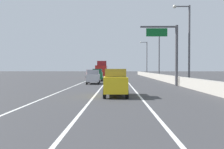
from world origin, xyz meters
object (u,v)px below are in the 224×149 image
(car_silver_4, at_px, (93,77))
(lamp_post_right_fourth, at_px, (146,56))
(overhead_sign_gantry, at_px, (171,48))
(car_green_0, at_px, (97,75))
(car_white_1, at_px, (90,74))
(car_gray_3, at_px, (105,72))
(lamp_post_right_second, at_px, (187,39))
(car_yellow_2, at_px, (115,83))
(box_truck, at_px, (102,70))
(lamp_post_right_third, at_px, (158,51))

(car_silver_4, bearing_deg, lamp_post_right_fourth, 74.22)
(overhead_sign_gantry, relative_size, car_green_0, 1.78)
(car_white_1, height_order, car_gray_3, car_gray_3)
(lamp_post_right_second, distance_m, car_yellow_2, 16.27)
(lamp_post_right_second, distance_m, car_silver_4, 13.61)
(lamp_post_right_second, bearing_deg, lamp_post_right_fourth, 90.20)
(lamp_post_right_second, xyz_separation_m, car_silver_4, (-11.90, 4.57, -4.76))
(overhead_sign_gantry, distance_m, car_silver_4, 11.46)
(overhead_sign_gantry, bearing_deg, box_truck, 109.41)
(lamp_post_right_second, xyz_separation_m, box_truck, (-12.08, 29.03, -3.94))
(car_green_0, bearing_deg, overhead_sign_gantry, -52.59)
(overhead_sign_gantry, bearing_deg, lamp_post_right_second, -8.41)
(overhead_sign_gantry, height_order, lamp_post_right_third, lamp_post_right_third)
(lamp_post_right_third, height_order, box_truck, lamp_post_right_third)
(overhead_sign_gantry, height_order, lamp_post_right_fourth, lamp_post_right_fourth)
(lamp_post_right_fourth, bearing_deg, car_gray_3, 157.24)
(car_white_1, relative_size, box_truck, 0.57)
(lamp_post_right_third, bearing_deg, car_gray_3, 113.08)
(lamp_post_right_second, xyz_separation_m, car_white_1, (-14.98, 31.86, -4.76))
(car_green_0, height_order, car_gray_3, car_green_0)
(lamp_post_right_second, xyz_separation_m, car_gray_3, (-12.12, 51.13, -4.71))
(car_green_0, bearing_deg, car_silver_4, -89.81)
(lamp_post_right_second, relative_size, box_truck, 1.19)
(lamp_post_right_third, bearing_deg, car_white_1, 149.28)
(car_green_0, relative_size, box_truck, 0.50)
(box_truck, bearing_deg, car_green_0, -89.44)
(lamp_post_right_second, bearing_deg, box_truck, 112.60)
(car_white_1, relative_size, car_gray_3, 0.99)
(car_silver_4, height_order, box_truck, box_truck)
(car_silver_4, bearing_deg, car_white_1, 96.45)
(car_silver_4, bearing_deg, car_green_0, 90.19)
(lamp_post_right_third, bearing_deg, overhead_sign_gantry, -94.52)
(lamp_post_right_fourth, height_order, car_white_1, lamp_post_right_fourth)
(car_silver_4, relative_size, box_truck, 0.57)
(overhead_sign_gantry, distance_m, car_white_1, 34.36)
(lamp_post_right_second, height_order, box_truck, lamp_post_right_second)
(box_truck, bearing_deg, car_white_1, 135.67)
(lamp_post_right_second, relative_size, lamp_post_right_fourth, 1.00)
(lamp_post_right_third, distance_m, lamp_post_right_fourth, 23.05)
(car_gray_3, bearing_deg, car_yellow_2, -86.98)
(car_yellow_2, relative_size, car_silver_4, 0.98)
(car_yellow_2, height_order, car_silver_4, car_yellow_2)
(lamp_post_right_second, height_order, car_green_0, lamp_post_right_second)
(car_white_1, relative_size, car_yellow_2, 1.02)
(car_white_1, bearing_deg, box_truck, -44.33)
(overhead_sign_gantry, height_order, car_yellow_2, overhead_sign_gantry)
(lamp_post_right_third, relative_size, car_green_0, 2.36)
(lamp_post_right_fourth, distance_m, car_green_0, 35.14)
(lamp_post_right_third, xyz_separation_m, car_white_1, (-14.83, 8.81, -4.76))
(car_green_0, height_order, box_truck, box_truck)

